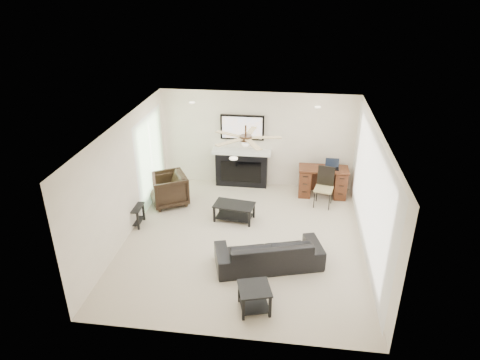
{
  "coord_description": "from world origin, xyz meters",
  "views": [
    {
      "loc": [
        0.91,
        -7.6,
        5.07
      ],
      "look_at": [
        -0.15,
        0.42,
        1.19
      ],
      "focal_mm": 32.0,
      "sensor_mm": 36.0,
      "label": 1
    }
  ],
  "objects_px": {
    "fireplace_unit": "(242,152)",
    "desk": "(322,182)",
    "sofa": "(269,252)",
    "coffee_table": "(234,212)",
    "armchair": "(168,189)"
  },
  "relations": [
    {
      "from": "coffee_table",
      "to": "desk",
      "type": "relative_size",
      "value": 0.74
    },
    {
      "from": "armchair",
      "to": "fireplace_unit",
      "type": "bearing_deg",
      "value": 97.84
    },
    {
      "from": "sofa",
      "to": "coffee_table",
      "type": "distance_m",
      "value": 1.84
    },
    {
      "from": "armchair",
      "to": "coffee_table",
      "type": "xyz_separation_m",
      "value": [
        1.7,
        -0.55,
        -0.19
      ]
    },
    {
      "from": "fireplace_unit",
      "to": "desk",
      "type": "xyz_separation_m",
      "value": [
        2.1,
        -0.31,
        -0.57
      ]
    },
    {
      "from": "sofa",
      "to": "desk",
      "type": "xyz_separation_m",
      "value": [
        1.13,
        3.09,
        0.08
      ]
    },
    {
      "from": "sofa",
      "to": "armchair",
      "type": "distance_m",
      "value": 3.38
    },
    {
      "from": "coffee_table",
      "to": "fireplace_unit",
      "type": "height_order",
      "value": "fireplace_unit"
    },
    {
      "from": "armchair",
      "to": "fireplace_unit",
      "type": "distance_m",
      "value": 2.13
    },
    {
      "from": "armchair",
      "to": "fireplace_unit",
      "type": "relative_size",
      "value": 0.45
    },
    {
      "from": "sofa",
      "to": "armchair",
      "type": "height_order",
      "value": "armchair"
    },
    {
      "from": "coffee_table",
      "to": "desk",
      "type": "height_order",
      "value": "desk"
    },
    {
      "from": "sofa",
      "to": "fireplace_unit",
      "type": "bearing_deg",
      "value": -90.48
    },
    {
      "from": "fireplace_unit",
      "to": "desk",
      "type": "distance_m",
      "value": 2.2
    },
    {
      "from": "armchair",
      "to": "coffee_table",
      "type": "distance_m",
      "value": 1.8
    }
  ]
}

